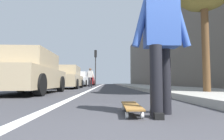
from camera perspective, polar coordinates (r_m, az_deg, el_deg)
ground_plane at (r=10.84m, az=-0.55°, el=-5.95°), size 80.00×80.00×0.00m
lane_stripe_white at (r=20.85m, az=-4.02°, el=-4.93°), size 52.00×0.16×0.01m
sidewalk_curb at (r=19.10m, az=8.03°, el=-4.79°), size 52.00×3.20×0.14m
building_facade at (r=23.98m, az=13.24°, el=5.96°), size 40.00×1.20×8.89m
skateboard at (r=2.39m, az=5.97°, el=-11.08°), size 0.84×0.22×0.11m
skater_person at (r=2.36m, az=14.78°, el=9.56°), size 0.46×0.72×1.64m
parked_car_near at (r=7.23m, az=-24.29°, el=-0.94°), size 4.21×1.94×1.49m
parked_car_mid at (r=12.70m, az=-14.05°, el=-2.38°), size 4.38×2.05×1.47m
parked_car_far at (r=19.53m, az=-10.02°, el=-2.86°), size 4.27×2.04×1.49m
parked_car_end at (r=25.41m, az=-7.43°, el=-3.12°), size 4.10×1.87×1.48m
traffic_light at (r=21.01m, az=-5.08°, el=2.76°), size 0.33×0.28×4.05m
pedestrian_distant at (r=16.58m, az=-6.69°, el=-1.90°), size 0.47×0.73×1.67m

